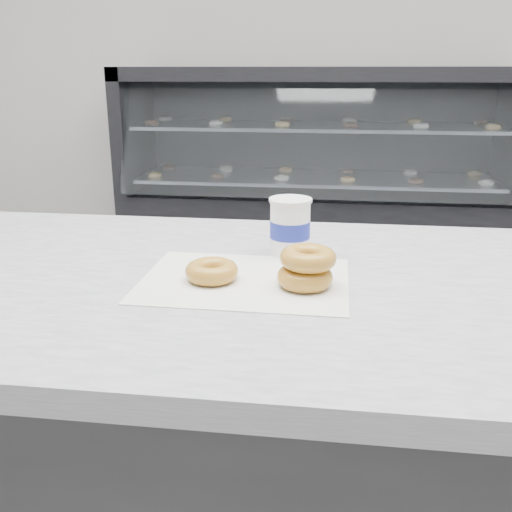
# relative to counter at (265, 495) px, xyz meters

# --- Properties ---
(ground) EXTENTS (5.00, 5.00, 0.00)m
(ground) POSITION_rel_counter_xyz_m (0.00, 0.60, -0.45)
(ground) COLOR gray
(ground) RESTS_ON ground
(counter) EXTENTS (3.06, 0.76, 0.90)m
(counter) POSITION_rel_counter_xyz_m (0.00, 0.00, 0.00)
(counter) COLOR #333335
(counter) RESTS_ON ground
(display_case) EXTENTS (2.40, 0.74, 1.25)m
(display_case) POSITION_rel_counter_xyz_m (0.00, 2.72, 0.04)
(display_case) COLOR black
(display_case) RESTS_ON ground
(wax_paper) EXTENTS (0.34, 0.26, 0.00)m
(wax_paper) POSITION_rel_counter_xyz_m (-0.03, -0.02, 0.45)
(wax_paper) COLOR white
(wax_paper) RESTS_ON counter
(donut_single) EXTENTS (0.11, 0.11, 0.03)m
(donut_single) POSITION_rel_counter_xyz_m (-0.09, -0.03, 0.47)
(donut_single) COLOR #BA7D33
(donut_single) RESTS_ON wax_paper
(donut_stack) EXTENTS (0.10, 0.10, 0.06)m
(donut_stack) POSITION_rel_counter_xyz_m (0.07, -0.04, 0.48)
(donut_stack) COLOR #BA7D33
(donut_stack) RESTS_ON wax_paper
(coffee_cup) EXTENTS (0.09, 0.09, 0.11)m
(coffee_cup) POSITION_rel_counter_xyz_m (0.03, 0.14, 0.50)
(coffee_cup) COLOR white
(coffee_cup) RESTS_ON counter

